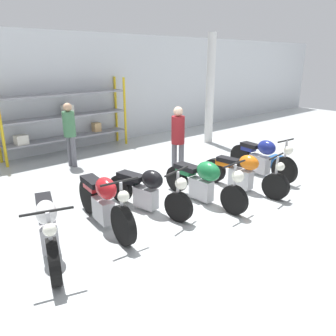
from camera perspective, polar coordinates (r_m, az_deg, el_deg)
name	(u,v)px	position (r m, az deg, el deg)	size (l,w,h in m)	color
ground_plane	(181,206)	(6.62, 2.29, -6.59)	(30.00, 30.00, 0.00)	#B2B7B7
back_wall	(57,93)	(10.77, -18.80, 12.24)	(30.00, 0.08, 3.60)	silver
shelving_rack	(65,118)	(10.55, -17.44, 8.37)	(3.97, 0.63, 2.22)	gold
support_pillar	(210,90)	(11.36, 7.34, 13.33)	(0.28, 0.28, 3.60)	silver
motorcycle_white	(48,227)	(5.23, -20.18, -9.66)	(0.90, 2.06, 1.03)	black
motorcycle_red	(104,201)	(5.76, -11.11, -5.73)	(0.63, 2.04, 1.06)	black
motorcycle_black	(148,190)	(6.27, -3.52, -3.80)	(0.74, 2.00, 0.96)	black
motorcycle_green	(204,180)	(6.65, 6.32, -2.17)	(0.66, 2.12, 1.00)	black
motorcycle_orange	(243,173)	(7.45, 12.95, -0.85)	(0.61, 2.10, 0.95)	black
motorcycle_blue	(262,158)	(8.45, 16.06, 1.72)	(0.56, 2.01, 1.05)	black
person_browsing	(70,130)	(9.11, -16.77, 6.41)	(0.37, 0.37, 1.72)	#595960
person_near_rack	(178,136)	(7.96, 1.74, 5.58)	(0.44, 0.44, 1.73)	#595960
toolbox	(275,161)	(9.41, 18.08, 1.14)	(0.44, 0.26, 0.28)	#1E4C8C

